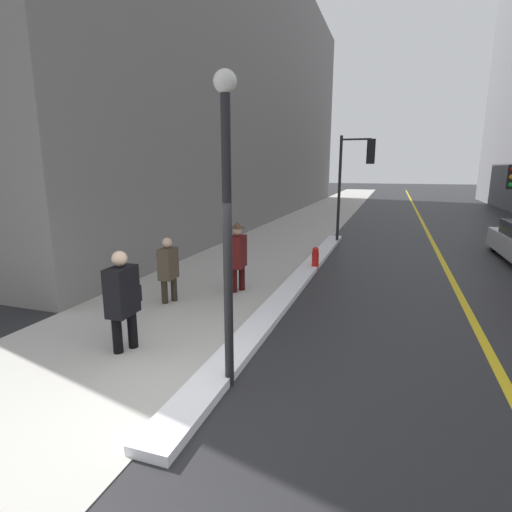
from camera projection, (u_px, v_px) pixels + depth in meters
name	position (u px, v px, depth m)	size (l,w,h in m)	color
ground_plane	(185.00, 402.00, 5.11)	(160.00, 160.00, 0.00)	#232326
sidewalk_slab	(297.00, 229.00, 19.60)	(4.00, 80.00, 0.01)	#B2AFA8
road_centre_stripe	(429.00, 236.00, 17.72)	(0.16, 80.00, 0.00)	gold
snow_bank_curb	(299.00, 279.00, 10.50)	(0.51, 13.98, 0.13)	white
building_facade_left	(238.00, 92.00, 24.20)	(6.00, 36.00, 14.94)	slate
lamp_post	(227.00, 204.00, 4.98)	(0.28, 0.28, 4.06)	black
traffic_light_near	(358.00, 166.00, 15.07)	(1.31, 0.32, 4.14)	black
pedestrian_nearside	(123.00, 296.00, 6.36)	(0.34, 0.76, 1.67)	black
pedestrian_trailing	(168.00, 267.00, 8.72)	(0.30, 0.49, 1.46)	#2A241B
pedestrian_in_fedora	(238.00, 254.00, 9.49)	(0.36, 0.54, 1.70)	#340C0C
fire_hydrant	(315.00, 259.00, 11.62)	(0.20, 0.20, 0.70)	red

